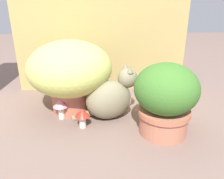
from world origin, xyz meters
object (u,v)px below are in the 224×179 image
grass_planter (70,71)px  cat (112,97)px  leafy_planter (166,97)px  mushroom_ornament_red (83,115)px  mushroom_ornament_pink (61,104)px

grass_planter → cat: (0.24, -0.10, -0.12)m
leafy_planter → mushroom_ornament_red: bearing=171.1°
mushroom_ornament_red → mushroom_ornament_pink: bearing=142.1°
leafy_planter → cat: size_ratio=0.93×
leafy_planter → mushroom_ornament_pink: bearing=163.0°
grass_planter → leafy_planter: grass_planter is taller
cat → mushroom_ornament_red: size_ratio=3.74×
cat → mushroom_ornament_red: (-0.16, -0.10, -0.05)m
mushroom_ornament_red → grass_planter: bearing=110.5°
grass_planter → leafy_planter: size_ratio=1.33×
leafy_planter → mushroom_ornament_pink: leafy_planter is taller
cat → mushroom_ornament_pink: bearing=-179.0°
mushroom_ornament_pink → leafy_planter: bearing=-17.0°
mushroom_ornament_red → mushroom_ornament_pink: (-0.13, 0.10, 0.02)m
leafy_planter → cat: bearing=146.2°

